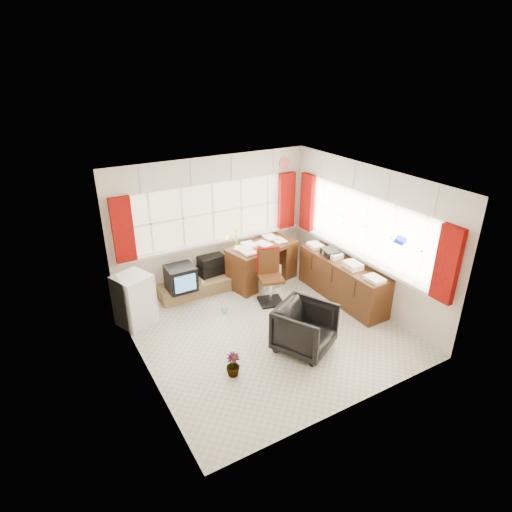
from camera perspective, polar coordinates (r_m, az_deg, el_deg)
The scene contains 20 objects.
ground at distance 7.17m, azimuth 1.48°, elevation -9.80°, with size 4.00×4.00×0.00m, color beige.
room_walls at distance 6.44m, azimuth 1.63°, elevation 1.25°, with size 4.00×4.00×4.00m.
window_back at distance 8.24m, azimuth -5.49°, elevation 2.39°, with size 3.70×0.12×3.60m.
window_right at distance 7.78m, azimuth 13.89°, elevation 0.33°, with size 0.12×3.70×3.60m.
curtains at distance 7.64m, azimuth 3.93°, elevation 4.73°, with size 3.83×3.83×1.15m.
overhead_cabinets at distance 7.48m, azimuth 4.23°, elevation 10.65°, with size 3.98×3.98×0.48m.
desk at distance 8.41m, azimuth 0.83°, elevation -0.75°, with size 1.49×0.94×0.83m.
desk_lamp at distance 8.09m, azimuth -2.67°, elevation 2.94°, with size 0.13×0.11×0.39m.
task_chair at distance 7.74m, azimuth 1.80°, elevation -2.37°, with size 0.52×0.54×1.01m.
office_chair at distance 6.59m, azimuth 6.53°, elevation -9.56°, with size 0.79×0.82×0.74m, color black.
radiator at distance 8.13m, azimuth 2.09°, elevation -3.45°, with size 0.37×0.16×0.55m.
credenza at distance 8.01m, azimuth 11.40°, elevation -3.08°, with size 0.50×2.00×0.85m.
file_tray at distance 8.05m, azimuth 9.86°, elevation 0.48°, with size 0.26×0.33×0.11m, color black.
tv_bench at distance 8.22m, azimuth -8.09°, elevation -4.17°, with size 1.40×0.50×0.25m, color olive.
crt_tv at distance 7.83m, azimuth -9.99°, elevation -2.92°, with size 0.50×0.48×0.45m.
hifi_stack at distance 8.35m, azimuth -6.00°, elevation -1.19°, with size 0.55×0.37×0.38m.
mini_fridge at distance 7.39m, azimuth -15.92°, elevation -5.66°, with size 0.68×0.68×0.89m.
spray_bottle_a at distance 8.07m, azimuth -7.14°, elevation -4.36°, with size 0.13×0.13×0.33m, color white.
spray_bottle_b at distance 7.59m, azimuth -4.24°, elevation -6.95°, with size 0.08×0.08×0.17m, color #99E5D1.
flower_vase at distance 6.18m, azimuth -3.08°, elevation -14.27°, with size 0.20×0.20×0.36m, color black.
Camera 1 is at (-3.10, -5.02, 4.07)m, focal length 30.00 mm.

